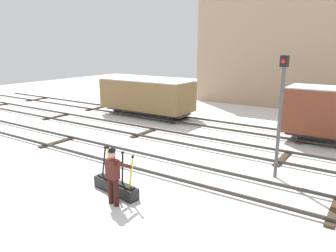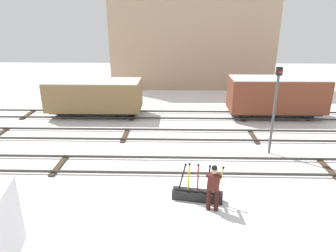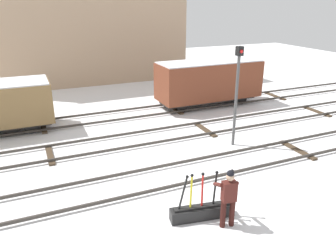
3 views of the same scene
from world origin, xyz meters
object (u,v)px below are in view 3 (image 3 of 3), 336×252
at_px(rail_worker, 228,195).
at_px(signal_post, 237,87).
at_px(freight_car_near_switch, 209,81).
at_px(switch_lever_frame, 202,210).

relative_size(rail_worker, signal_post, 0.41).
bearing_deg(rail_worker, freight_car_near_switch, 72.39).
height_order(switch_lever_frame, signal_post, signal_post).
xyz_separation_m(signal_post, freight_car_near_switch, (1.88, 5.44, -1.04)).
distance_m(signal_post, freight_car_near_switch, 5.85).
distance_m(rail_worker, signal_post, 5.83).
bearing_deg(freight_car_near_switch, rail_worker, -117.71).
bearing_deg(freight_car_near_switch, switch_lever_frame, -121.24).
xyz_separation_m(switch_lever_frame, freight_car_near_switch, (5.60, 9.46, 1.23)).
bearing_deg(signal_post, switch_lever_frame, -132.79).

